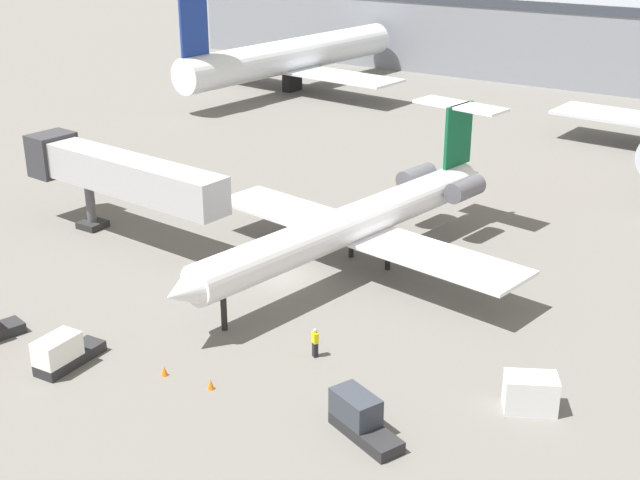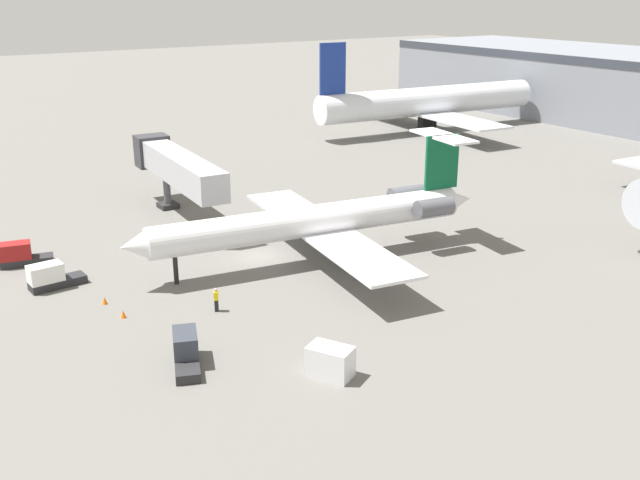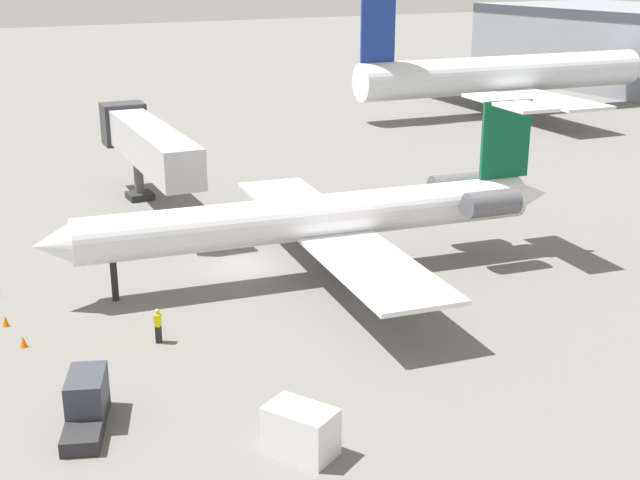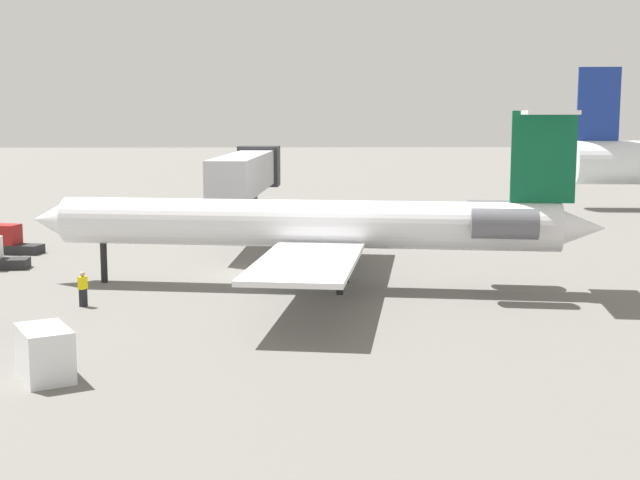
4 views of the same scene
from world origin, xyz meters
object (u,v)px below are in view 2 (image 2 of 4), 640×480
(baggage_tug_spare, at_px, (51,277))
(traffic_cone_mid, at_px, (123,314))
(cargo_container_uld, at_px, (330,362))
(regional_jet, at_px, (323,218))
(baggage_tug_trailing, at_px, (186,351))
(ground_crew_marshaller, at_px, (216,300))
(baggage_tug_lead, at_px, (20,255))
(parked_airliner_west_end, at_px, (427,102))
(traffic_cone_near, at_px, (105,300))
(jet_bridge, at_px, (175,166))

(baggage_tug_spare, relative_size, traffic_cone_mid, 7.42)
(baggage_tug_spare, relative_size, cargo_container_uld, 1.38)
(regional_jet, bearing_deg, baggage_tug_trailing, -58.97)
(ground_crew_marshaller, height_order, traffic_cone_mid, ground_crew_marshaller)
(baggage_tug_lead, height_order, parked_airliner_west_end, parked_airliner_west_end)
(ground_crew_marshaller, height_order, baggage_tug_lead, baggage_tug_lead)
(baggage_tug_lead, height_order, traffic_cone_near, baggage_tug_lead)
(baggage_tug_spare, bearing_deg, baggage_tug_lead, -172.50)
(baggage_tug_lead, xyz_separation_m, traffic_cone_near, (11.09, 3.08, -0.56))
(jet_bridge, relative_size, ground_crew_marshaller, 11.14)
(baggage_tug_trailing, xyz_separation_m, traffic_cone_near, (-11.11, -1.21, -0.56))
(regional_jet, xyz_separation_m, baggage_tug_trailing, (9.90, -16.45, -2.63))
(baggage_tug_spare, height_order, traffic_cone_near, baggage_tug_spare)
(traffic_cone_mid, bearing_deg, regional_jet, 95.45)
(baggage_tug_trailing, height_order, parked_airliner_west_end, parked_airliner_west_end)
(baggage_tug_spare, height_order, traffic_cone_mid, baggage_tug_spare)
(ground_crew_marshaller, bearing_deg, baggage_tug_trailing, -39.96)
(traffic_cone_near, bearing_deg, jet_bridge, 142.47)
(cargo_container_uld, height_order, traffic_cone_mid, cargo_container_uld)
(regional_jet, xyz_separation_m, parked_airliner_west_end, (-36.77, 43.86, 0.94))
(baggage_tug_trailing, distance_m, traffic_cone_mid, 8.31)
(cargo_container_uld, relative_size, traffic_cone_mid, 5.36)
(baggage_tug_spare, bearing_deg, jet_bridge, 127.47)
(baggage_tug_lead, bearing_deg, regional_jet, 59.30)
(regional_jet, distance_m, ground_crew_marshaller, 12.68)
(jet_bridge, distance_m, baggage_tug_trailing, 30.15)
(cargo_container_uld, relative_size, parked_airliner_west_end, 0.08)
(jet_bridge, xyz_separation_m, baggage_tug_trailing, (27.59, -11.45, -4.09))
(ground_crew_marshaller, height_order, traffic_cone_near, ground_crew_marshaller)
(ground_crew_marshaller, xyz_separation_m, baggage_tug_spare, (-10.45, -8.25, -0.02))
(baggage_tug_lead, relative_size, parked_airliner_west_end, 0.11)
(regional_jet, xyz_separation_m, cargo_container_uld, (15.72, -10.20, -2.56))
(cargo_container_uld, height_order, parked_airliner_west_end, parked_airliner_west_end)
(baggage_tug_lead, relative_size, baggage_tug_trailing, 1.00)
(baggage_tug_trailing, height_order, traffic_cone_mid, baggage_tug_trailing)
(regional_jet, xyz_separation_m, traffic_cone_mid, (1.65, -17.34, -3.19))
(jet_bridge, distance_m, cargo_container_uld, 34.05)
(baggage_tug_trailing, relative_size, cargo_container_uld, 1.44)
(ground_crew_marshaller, bearing_deg, parked_airliner_west_end, 126.42)
(jet_bridge, height_order, traffic_cone_near, jet_bridge)
(baggage_tug_lead, bearing_deg, traffic_cone_near, 15.50)
(baggage_tug_spare, distance_m, parked_airliner_west_end, 70.80)
(regional_jet, bearing_deg, baggage_tug_spare, -107.41)
(ground_crew_marshaller, height_order, baggage_tug_trailing, baggage_tug_trailing)
(regional_jet, xyz_separation_m, ground_crew_marshaller, (4.20, -11.68, -2.61))
(parked_airliner_west_end, bearing_deg, traffic_cone_near, -59.98)
(jet_bridge, distance_m, traffic_cone_near, 21.29)
(jet_bridge, relative_size, parked_airliner_west_end, 0.51)
(jet_bridge, distance_m, ground_crew_marshaller, 23.25)
(traffic_cone_mid, xyz_separation_m, parked_airliner_west_end, (-38.42, 61.19, 4.13))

